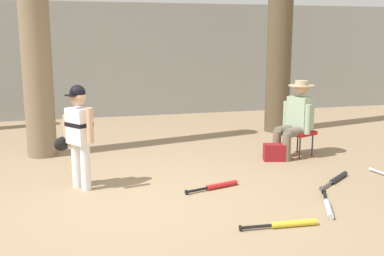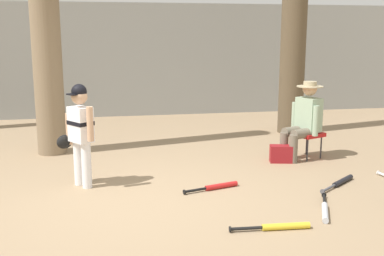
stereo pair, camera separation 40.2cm
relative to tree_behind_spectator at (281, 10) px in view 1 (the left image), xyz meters
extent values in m
plane|color=#937A5B|center=(-3.32, -3.47, -2.36)|extent=(60.00, 60.00, 0.00)
cube|color=gray|center=(-3.32, 2.68, -1.04)|extent=(18.00, 0.36, 2.64)
cone|color=#7F6B51|center=(-4.47, -0.84, -2.36)|extent=(0.67, 0.67, 0.27)
cone|color=brown|center=(0.00, 0.00, -2.36)|extent=(0.81, 0.81, 0.29)
cylinder|color=white|center=(-3.86, -2.77, -2.07)|extent=(0.12, 0.12, 0.58)
cylinder|color=white|center=(-3.96, -2.62, -2.07)|extent=(0.12, 0.12, 0.58)
cube|color=white|center=(-3.91, -2.69, -1.56)|extent=(0.34, 0.36, 0.44)
cube|color=black|center=(-3.91, -2.69, -1.54)|extent=(0.35, 0.37, 0.05)
sphere|color=tan|center=(-3.91, -2.69, -1.21)|extent=(0.20, 0.20, 0.20)
sphere|color=black|center=(-3.91, -2.69, -1.15)|extent=(0.19, 0.19, 0.19)
cube|color=black|center=(-3.98, -2.74, -1.18)|extent=(0.16, 0.17, 0.02)
cylinder|color=tan|center=(-3.79, -2.90, -1.52)|extent=(0.11, 0.11, 0.42)
cylinder|color=tan|center=(-4.06, -2.54, -1.64)|extent=(0.11, 0.11, 0.40)
ellipsoid|color=black|center=(-4.12, -2.56, -1.80)|extent=(0.25, 0.22, 0.18)
cube|color=red|center=(-0.51, -1.92, -1.98)|extent=(0.52, 0.52, 0.06)
cylinder|color=#333338|center=(-0.60, -2.11, -2.17)|extent=(0.02, 0.02, 0.38)
cylinder|color=#333338|center=(-0.71, -1.83, -2.17)|extent=(0.02, 0.02, 0.38)
cylinder|color=#333338|center=(-0.32, -2.00, -2.17)|extent=(0.02, 0.02, 0.38)
cylinder|color=#333338|center=(-0.43, -1.72, -2.17)|extent=(0.02, 0.02, 0.38)
cylinder|color=#6B6051|center=(-0.85, -2.16, -2.15)|extent=(0.13, 0.13, 0.43)
cylinder|color=#6B6051|center=(-0.92, -1.97, -2.15)|extent=(0.13, 0.13, 0.43)
cylinder|color=#6B6051|center=(-0.66, -2.08, -1.93)|extent=(0.43, 0.29, 0.15)
cylinder|color=#6B6051|center=(-0.74, -1.90, -1.93)|extent=(0.43, 0.29, 0.15)
cube|color=#99B293|center=(-0.51, -1.92, -1.67)|extent=(0.36, 0.42, 0.52)
cylinder|color=#99B293|center=(-0.50, -2.15, -1.73)|extent=(0.12, 0.12, 0.46)
cylinder|color=#99B293|center=(-0.67, -1.74, -1.73)|extent=(0.12, 0.12, 0.46)
sphere|color=tan|center=(-0.51, -1.92, -1.27)|extent=(0.22, 0.22, 0.22)
cylinder|color=tan|center=(-0.51, -1.92, -1.24)|extent=(0.40, 0.40, 0.02)
cylinder|color=tan|center=(-0.51, -1.92, -1.21)|extent=(0.20, 0.20, 0.09)
cube|color=maroon|center=(-1.01, -2.09, -2.23)|extent=(0.37, 0.25, 0.26)
cylinder|color=yellow|center=(-1.89, -4.45, -2.33)|extent=(0.49, 0.10, 0.07)
cylinder|color=black|center=(-2.29, -4.43, -2.33)|extent=(0.32, 0.05, 0.03)
cylinder|color=black|center=(-2.45, -4.42, -2.33)|extent=(0.02, 0.06, 0.06)
cylinder|color=red|center=(-2.20, -3.11, -2.33)|extent=(0.45, 0.19, 0.07)
cylinder|color=black|center=(-2.56, -3.22, -2.33)|extent=(0.29, 0.11, 0.03)
cylinder|color=black|center=(-2.70, -3.26, -2.33)|extent=(0.03, 0.06, 0.06)
cylinder|color=#B7BCC6|center=(-1.34, -4.19, -2.33)|extent=(0.27, 0.46, 0.07)
cylinder|color=black|center=(-1.17, -3.83, -2.33)|extent=(0.17, 0.30, 0.03)
cylinder|color=black|center=(-1.10, -3.68, -2.33)|extent=(0.06, 0.04, 0.06)
cylinder|color=silver|center=(0.08, -3.12, -2.33)|extent=(0.08, 0.30, 0.03)
cylinder|color=silver|center=(0.06, -2.98, -2.33)|extent=(0.06, 0.02, 0.06)
cylinder|color=black|center=(-0.60, -3.21, -2.33)|extent=(0.43, 0.35, 0.07)
cylinder|color=#4C4C51|center=(-0.93, -3.46, -2.33)|extent=(0.28, 0.22, 0.03)
cylinder|color=#4C4C51|center=(-1.06, -3.56, -2.33)|extent=(0.05, 0.06, 0.06)
camera|label=1|loc=(-4.00, -8.39, -0.49)|focal=43.19mm
camera|label=2|loc=(-3.61, -8.48, -0.49)|focal=43.19mm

